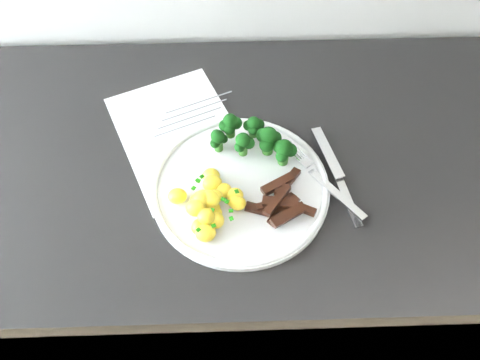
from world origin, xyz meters
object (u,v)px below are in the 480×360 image
counter (222,267)px  knife (342,187)px  recipe_paper (180,135)px  fork (326,182)px  plate (240,187)px  beef_strips (281,201)px  potatoes (209,203)px  broccoli (254,137)px

counter → knife: size_ratio=11.62×
recipe_paper → fork: (0.25, -0.12, 0.02)m
plate → beef_strips: 0.08m
recipe_paper → beef_strips: size_ratio=2.95×
plate → potatoes: 0.07m
fork → counter: bearing=160.6°
plate → knife: knife is taller
recipe_paper → plate: size_ratio=1.14×
fork → broccoli: bearing=146.3°
counter → broccoli: 0.51m
counter → beef_strips: beef_strips is taller
plate → knife: 0.17m
knife → fork: bearing=171.9°
potatoes → knife: 0.23m
counter → beef_strips: 0.50m
counter → broccoli: broccoli is taller
broccoli → knife: bearing=-29.5°
recipe_paper → broccoli: broccoli is taller
potatoes → beef_strips: bearing=2.1°
recipe_paper → fork: bearing=-26.2°
beef_strips → fork: bearing=25.1°
counter → knife: (0.21, -0.07, 0.46)m
broccoli → knife: broccoli is taller
plate → beef_strips: size_ratio=2.58×
beef_strips → counter: bearing=136.5°
plate → fork: fork is taller
potatoes → fork: size_ratio=0.82×
recipe_paper → broccoli: 0.15m
counter → plate: (0.04, -0.06, 0.46)m
plate → broccoli: broccoli is taller
plate → beef_strips: beef_strips is taller
plate → knife: bearing=-1.9°
broccoli → counter: bearing=-169.2°
recipe_paper → potatoes: 0.18m
broccoli → potatoes: (-0.08, -0.12, -0.02)m
recipe_paper → fork: 0.28m
broccoli → recipe_paper: bearing=161.4°
potatoes → beef_strips: potatoes is taller
fork → potatoes: bearing=-168.1°
broccoli → potatoes: broccoli is taller
recipe_paper → broccoli: (0.13, -0.04, 0.05)m
plate → knife: (0.17, -0.01, 0.00)m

